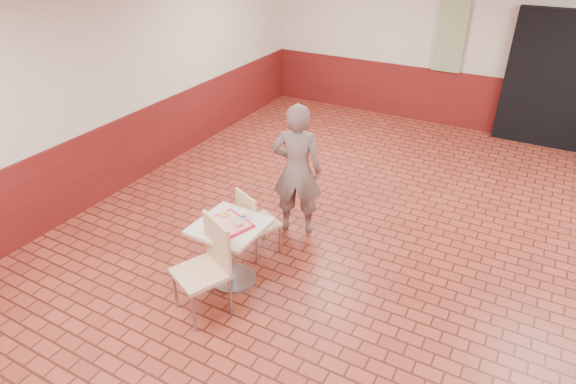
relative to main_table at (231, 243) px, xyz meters
The scene contains 12 objects.
room_shell 1.87m from the main_table, 24.43° to the left, with size 8.01×10.01×3.01m.
wainscot_band 1.56m from the main_table, 24.43° to the left, with size 8.00×10.00×1.00m.
corridor_doorway 6.15m from the main_table, 64.62° to the left, with size 1.60×0.22×2.20m, color black.
promo_poster 5.76m from the main_table, 81.63° to the left, with size 0.50×0.03×1.20m, color gray.
main_table is the anchor object (origin of this frame).
chair_main_front 0.46m from the main_table, 83.79° to the right, with size 0.61×0.61×0.99m.
chair_main_back 0.52m from the main_table, 94.14° to the left, with size 0.50×0.50×0.83m.
customer 1.26m from the main_table, 83.41° to the left, with size 0.60×0.39×1.64m, color #6C5754.
serving_tray 0.25m from the main_table, 90.00° to the left, with size 0.42×0.33×0.03m.
ring_donut 0.31m from the main_table, 144.17° to the left, with size 0.09×0.09×0.03m, color #E4B253.
long_john_donut 0.29m from the main_table, ahead, with size 0.16×0.11×0.05m.
paper_cup 0.34m from the main_table, 53.00° to the left, with size 0.07×0.07×0.09m.
Camera 1 is at (1.04, -3.91, 3.42)m, focal length 30.00 mm.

